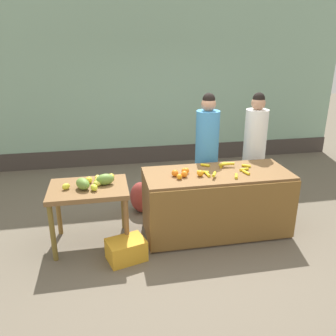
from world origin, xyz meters
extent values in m
plane|color=#665B4C|center=(0.00, 0.00, 0.00)|extent=(24.00, 24.00, 0.00)
cube|color=#8CB299|center=(0.00, 3.15, 1.80)|extent=(8.23, 0.20, 3.59)
cube|color=#3F3833|center=(0.00, 3.04, 0.18)|extent=(8.23, 0.04, 0.36)
cube|color=brown|center=(0.42, 0.00, 0.43)|extent=(1.92, 0.79, 0.86)
cube|color=brown|center=(0.42, -0.41, 0.43)|extent=(1.92, 0.03, 0.80)
cube|color=brown|center=(-1.25, 0.00, 0.76)|extent=(0.96, 0.72, 0.06)
cylinder|color=brown|center=(-1.68, -0.31, 0.37)|extent=(0.06, 0.06, 0.73)
cylinder|color=brown|center=(-0.82, -0.31, 0.37)|extent=(0.06, 0.06, 0.73)
cylinder|color=brown|center=(-1.68, 0.31, 0.37)|extent=(0.06, 0.06, 0.73)
cylinder|color=brown|center=(-0.82, 0.31, 0.37)|extent=(0.06, 0.06, 0.73)
cylinder|color=gold|center=(0.22, 0.00, 0.88)|extent=(0.15, 0.09, 0.04)
cylinder|color=gold|center=(0.25, -0.08, 0.88)|extent=(0.04, 0.16, 0.04)
cylinder|color=gold|center=(0.55, 0.20, 0.88)|extent=(0.11, 0.15, 0.04)
cylinder|color=gold|center=(0.87, 0.12, 0.88)|extent=(0.12, 0.10, 0.04)
cylinder|color=gold|center=(0.59, -0.22, 0.88)|extent=(0.08, 0.14, 0.04)
cylinder|color=yellow|center=(0.33, 0.25, 0.88)|extent=(0.12, 0.11, 0.04)
cylinder|color=gold|center=(0.78, -0.01, 0.88)|extent=(0.13, 0.06, 0.04)
cylinder|color=gold|center=(0.76, -0.12, 0.88)|extent=(0.07, 0.14, 0.04)
cylinder|color=gold|center=(0.56, 0.15, 0.91)|extent=(0.16, 0.05, 0.04)
cylinder|color=gold|center=(0.31, -0.18, 0.91)|extent=(0.09, 0.13, 0.04)
cylinder|color=gold|center=(0.63, 0.17, 0.91)|extent=(0.16, 0.08, 0.04)
sphere|color=orange|center=(-0.05, -0.09, 0.90)|extent=(0.08, 0.08, 0.08)
sphere|color=orange|center=(-0.02, 0.05, 0.90)|extent=(0.07, 0.07, 0.07)
sphere|color=orange|center=(0.00, 0.04, 0.90)|extent=(0.08, 0.08, 0.08)
sphere|color=orange|center=(0.15, -0.10, 0.90)|extent=(0.08, 0.08, 0.08)
sphere|color=orange|center=(-0.16, -0.03, 0.91)|extent=(0.09, 0.09, 0.09)
sphere|color=orange|center=(-0.13, -0.15, 0.90)|extent=(0.07, 0.07, 0.07)
ellipsoid|color=yellow|center=(-1.51, -0.03, 0.83)|extent=(0.12, 0.12, 0.08)
ellipsoid|color=yellow|center=(-1.13, 0.18, 0.83)|extent=(0.07, 0.11, 0.08)
ellipsoid|color=yellow|center=(-0.96, 0.19, 0.83)|extent=(0.08, 0.10, 0.08)
ellipsoid|color=#DAD94B|center=(-1.14, 0.00, 0.83)|extent=(0.10, 0.09, 0.07)
ellipsoid|color=#D3DF34|center=(-1.17, -0.14, 0.83)|extent=(0.11, 0.12, 0.08)
ellipsoid|color=yellow|center=(-1.24, 0.12, 0.83)|extent=(0.12, 0.12, 0.08)
ellipsoid|color=#E6DF4A|center=(-1.13, 0.05, 0.83)|extent=(0.11, 0.10, 0.09)
ellipsoid|color=olive|center=(-1.04, 0.03, 0.86)|extent=(0.24, 0.17, 0.14)
ellipsoid|color=olive|center=(-1.31, -0.06, 0.86)|extent=(0.23, 0.26, 0.14)
cylinder|color=#33333D|center=(0.46, 0.64, 0.35)|extent=(0.29, 0.29, 0.70)
cylinder|color=#3F8CCC|center=(0.46, 0.64, 1.13)|extent=(0.34, 0.34, 0.85)
sphere|color=tan|center=(0.46, 0.64, 1.65)|extent=(0.21, 0.21, 0.21)
sphere|color=black|center=(0.46, 0.64, 1.72)|extent=(0.18, 0.18, 0.18)
cylinder|color=#33333D|center=(1.26, 0.73, 0.34)|extent=(0.29, 0.29, 0.69)
cylinder|color=white|center=(1.26, 0.73, 1.11)|extent=(0.34, 0.34, 0.84)
sphere|color=tan|center=(1.26, 0.73, 1.62)|extent=(0.21, 0.21, 0.21)
sphere|color=black|center=(1.26, 0.73, 1.69)|extent=(0.18, 0.18, 0.18)
cube|color=gold|center=(-0.84, -0.46, 0.13)|extent=(0.51, 0.43, 0.26)
ellipsoid|color=maroon|center=(-0.52, 0.75, 0.24)|extent=(0.47, 0.47, 0.48)
camera|label=1|loc=(-1.02, -4.01, 2.46)|focal=36.73mm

